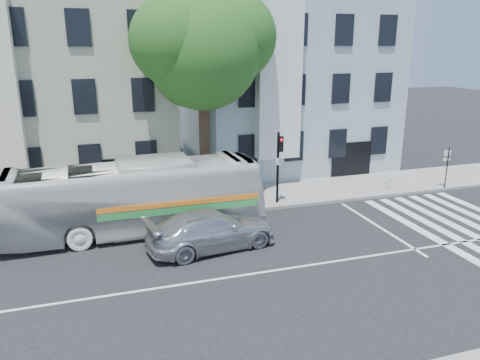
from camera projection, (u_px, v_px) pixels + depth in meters
name	position (u px, v px, depth m)	size (l,w,h in m)	color
ground	(262.00, 273.00, 16.74)	(120.00, 120.00, 0.00)	black
sidewalk_far	(208.00, 201.00, 24.04)	(80.00, 4.00, 0.15)	gray
building_left	(59.00, 87.00, 26.89)	(12.00, 10.00, 11.00)	#9AA086
building_right	(284.00, 81.00, 30.94)	(12.00, 10.00, 11.00)	#9BAFB8
street_tree	(203.00, 45.00, 22.55)	(7.30, 5.90, 11.10)	#2D2116
bus	(131.00, 198.00, 19.88)	(11.35, 2.66, 3.16)	silver
sedan	(212.00, 230.00, 18.57)	(5.25, 2.13, 1.52)	silver
hedge	(84.00, 218.00, 20.61)	(8.50, 0.84, 0.70)	#306320
traffic_signal	(279.00, 159.00, 22.94)	(0.39, 0.51, 3.75)	black
fire_hydrant	(390.00, 183.00, 25.61)	(0.43, 0.25, 0.75)	beige
far_sign_pole	(447.00, 162.00, 25.70)	(0.41, 0.16, 2.29)	black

